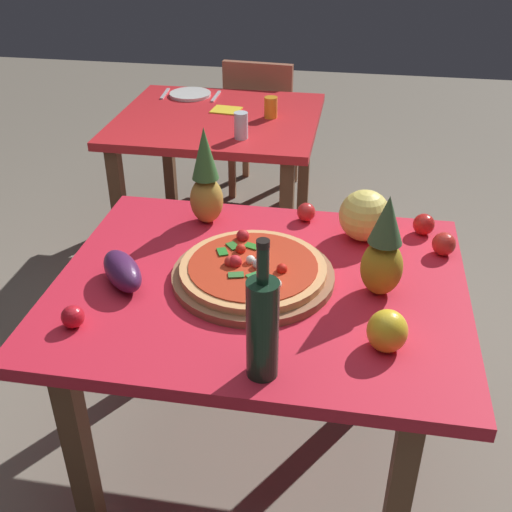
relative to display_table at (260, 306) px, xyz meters
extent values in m
plane|color=gray|center=(0.00, 0.00, -0.65)|extent=(10.00, 10.00, 0.00)
cube|color=brown|center=(-0.43, -0.43, -0.30)|extent=(0.06, 0.06, 0.69)
cube|color=brown|center=(-0.43, 0.43, -0.30)|extent=(0.06, 0.06, 0.69)
cube|color=brown|center=(0.43, 0.43, -0.30)|extent=(0.06, 0.06, 0.69)
cube|color=red|center=(0.00, 0.00, 0.07)|extent=(1.19, 0.95, 0.04)
cube|color=brown|center=(-0.84, 1.00, -0.30)|extent=(0.06, 0.06, 0.69)
cube|color=brown|center=(-0.04, 1.00, -0.30)|extent=(0.06, 0.06, 0.69)
cube|color=brown|center=(-0.84, 1.80, -0.30)|extent=(0.06, 0.06, 0.69)
cube|color=brown|center=(-0.04, 1.80, -0.30)|extent=(0.06, 0.06, 0.69)
cube|color=red|center=(-0.44, 1.40, 0.07)|extent=(0.98, 0.90, 0.04)
cube|color=#945F41|center=(-0.15, 2.30, -0.44)|extent=(0.04, 0.04, 0.41)
cube|color=#945F41|center=(-0.48, 2.33, -0.44)|extent=(0.04, 0.04, 0.41)
cube|color=#945F41|center=(-0.18, 1.97, -0.44)|extent=(0.04, 0.04, 0.41)
cube|color=#945F41|center=(-0.50, 2.00, -0.44)|extent=(0.04, 0.04, 0.41)
cube|color=#945F41|center=(-0.33, 2.15, -0.22)|extent=(0.43, 0.43, 0.04)
cube|color=#9C5C43|center=(-0.34, 1.97, 0.00)|extent=(0.40, 0.07, 0.40)
cylinder|color=#945F41|center=(-0.02, 0.01, 0.10)|extent=(0.48, 0.48, 0.02)
cylinder|color=#E6A061|center=(-0.02, 0.01, 0.12)|extent=(0.43, 0.43, 0.02)
cylinder|color=red|center=(-0.02, 0.01, 0.13)|extent=(0.38, 0.38, 0.00)
sphere|color=red|center=(-0.07, 0.08, 0.14)|extent=(0.03, 0.03, 0.03)
sphere|color=red|center=(-0.09, 0.00, 0.15)|extent=(0.03, 0.03, 0.03)
sphere|color=red|center=(0.04, -0.08, 0.15)|extent=(0.04, 0.04, 0.04)
sphere|color=red|center=(-0.08, 0.15, 0.15)|extent=(0.04, 0.04, 0.04)
sphere|color=red|center=(-0.07, 0.00, 0.15)|extent=(0.04, 0.04, 0.04)
sphere|color=red|center=(0.06, -0.01, 0.14)|extent=(0.03, 0.03, 0.03)
cube|color=#307F38|center=(-0.01, -0.05, 0.14)|extent=(0.05, 0.05, 0.00)
cube|color=#367132|center=(-0.06, -0.06, 0.14)|extent=(0.05, 0.04, 0.00)
cube|color=#2E7027|center=(-0.10, 0.10, 0.14)|extent=(0.05, 0.05, 0.00)
cube|color=#2C7D24|center=(-0.04, 0.11, 0.14)|extent=(0.05, 0.04, 0.00)
cube|color=#247D27|center=(-0.12, 0.06, 0.14)|extent=(0.04, 0.05, 0.00)
sphere|color=white|center=(0.00, 0.06, 0.15)|extent=(0.03, 0.03, 0.03)
sphere|color=silver|center=(0.06, -0.09, 0.15)|extent=(0.03, 0.03, 0.03)
sphere|color=white|center=(0.00, 0.01, 0.14)|extent=(0.03, 0.03, 0.03)
sphere|color=white|center=(-0.03, 0.02, 0.15)|extent=(0.03, 0.03, 0.03)
sphere|color=white|center=(-0.01, 0.00, 0.15)|extent=(0.03, 0.03, 0.03)
cylinder|color=#173020|center=(0.07, -0.38, 0.22)|extent=(0.08, 0.08, 0.26)
cylinder|color=#173020|center=(0.07, -0.38, 0.39)|extent=(0.03, 0.03, 0.09)
cylinder|color=black|center=(0.07, -0.38, 0.44)|extent=(0.03, 0.03, 0.02)
ellipsoid|color=#B39138|center=(-0.24, 0.34, 0.17)|extent=(0.11, 0.11, 0.16)
cone|color=#367034|center=(-0.24, 0.34, 0.33)|extent=(0.09, 0.09, 0.17)
ellipsoid|color=#AC8F22|center=(0.34, 0.01, 0.17)|extent=(0.12, 0.12, 0.16)
cone|color=#3D6139|center=(0.34, 0.01, 0.32)|extent=(0.09, 0.09, 0.14)
sphere|color=#F1DA66|center=(0.29, 0.31, 0.17)|extent=(0.17, 0.17, 0.17)
ellipsoid|color=yellow|center=(0.36, -0.24, 0.14)|extent=(0.10, 0.10, 0.11)
ellipsoid|color=#49204D|center=(-0.39, -0.08, 0.13)|extent=(0.20, 0.21, 0.09)
sphere|color=red|center=(0.48, 0.37, 0.12)|extent=(0.07, 0.07, 0.07)
sphere|color=red|center=(0.54, 0.25, 0.12)|extent=(0.07, 0.07, 0.07)
sphere|color=red|center=(0.09, 0.40, 0.12)|extent=(0.06, 0.06, 0.06)
sphere|color=red|center=(-0.45, -0.29, 0.12)|extent=(0.06, 0.06, 0.06)
cylinder|color=orange|center=(-0.18, 1.42, 0.14)|extent=(0.06, 0.06, 0.10)
cylinder|color=silver|center=(-0.27, 1.13, 0.14)|extent=(0.06, 0.06, 0.12)
cylinder|color=white|center=(-0.66, 1.69, 0.09)|extent=(0.22, 0.22, 0.02)
cube|color=silver|center=(-0.80, 1.69, 0.09)|extent=(0.03, 0.18, 0.01)
cube|color=silver|center=(-0.52, 1.69, 0.09)|extent=(0.02, 0.18, 0.01)
cube|color=yellow|center=(-0.42, 1.49, 0.09)|extent=(0.15, 0.13, 0.01)
camera|label=1|loc=(0.25, -1.50, 1.10)|focal=43.98mm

